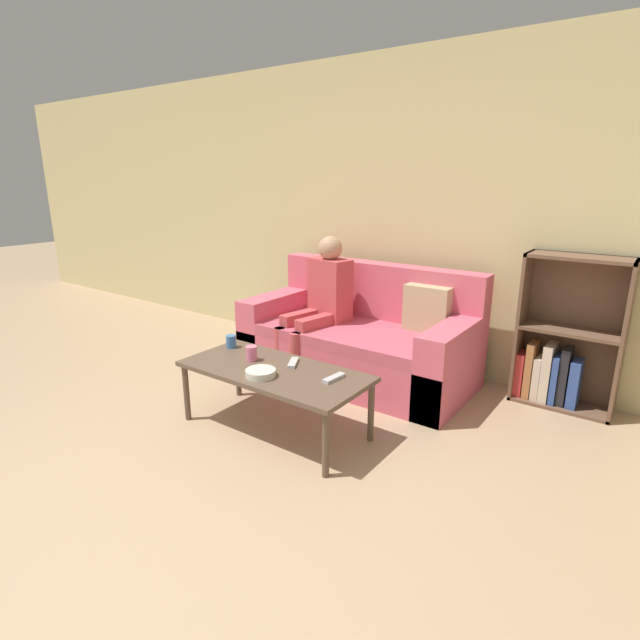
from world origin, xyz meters
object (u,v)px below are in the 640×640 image
object	(u,v)px
coffee_table	(274,374)
tv_remote_0	(334,378)
person_adult	(322,296)
tv_remote_1	(293,363)
couch	(360,342)
snack_bowl	(261,373)
cup_near	(231,341)
cup_far	(252,353)
bookshelf	(562,348)

from	to	relation	value
coffee_table	tv_remote_0	size ratio (longest dim) A/B	7.17
person_adult	tv_remote_1	size ratio (longest dim) A/B	6.70
couch	snack_bowl	world-z (taller)	couch
couch	snack_bowl	size ratio (longest dim) A/B	9.86
couch	person_adult	xyz separation A→B (m)	(-0.31, -0.09, 0.36)
couch	cup_near	world-z (taller)	couch
coffee_table	cup_far	size ratio (longest dim) A/B	12.33
coffee_table	tv_remote_0	bearing A→B (deg)	11.32
bookshelf	coffee_table	bearing A→B (deg)	-132.88
bookshelf	cup_near	bearing A→B (deg)	-144.36
couch	coffee_table	xyz separation A→B (m)	(0.03, -1.11, 0.09)
couch	cup_near	size ratio (longest dim) A/B	20.42
bookshelf	tv_remote_0	xyz separation A→B (m)	(-1.01, -1.45, 0.01)
coffee_table	cup_far	distance (m)	0.24
cup_far	tv_remote_0	size ratio (longest dim) A/B	0.58
cup_near	cup_far	bearing A→B (deg)	-19.49
couch	coffee_table	world-z (taller)	couch
cup_far	snack_bowl	size ratio (longest dim) A/B	0.54
tv_remote_0	couch	bearing A→B (deg)	118.63
cup_far	couch	bearing A→B (deg)	80.05
snack_bowl	tv_remote_1	bearing A→B (deg)	82.82
couch	cup_far	world-z (taller)	couch
tv_remote_0	tv_remote_1	world-z (taller)	same
cup_near	tv_remote_1	bearing A→B (deg)	0.01
bookshelf	person_adult	bearing A→B (deg)	-163.82
couch	cup_far	bearing A→B (deg)	-99.95
bookshelf	cup_far	bearing A→B (deg)	-137.56
person_adult	cup_near	xyz separation A→B (m)	(-0.18, -0.88, -0.19)
tv_remote_0	snack_bowl	distance (m)	0.46
cup_far	snack_bowl	world-z (taller)	cup_far
coffee_table	tv_remote_0	distance (m)	0.42
cup_far	tv_remote_1	distance (m)	0.29
person_adult	tv_remote_0	world-z (taller)	person_adult
coffee_table	person_adult	xyz separation A→B (m)	(-0.35, 1.02, 0.27)
bookshelf	person_adult	size ratio (longest dim) A/B	0.96
person_adult	tv_remote_1	bearing A→B (deg)	-55.01
cup_near	tv_remote_0	distance (m)	0.94
bookshelf	tv_remote_1	distance (m)	1.95
cup_near	person_adult	bearing A→B (deg)	78.55
person_adult	cup_near	distance (m)	0.92
tv_remote_0	bookshelf	bearing A→B (deg)	60.41
person_adult	coffee_table	bearing A→B (deg)	-60.39
bookshelf	cup_near	distance (m)	2.39
coffee_table	cup_near	distance (m)	0.55
person_adult	cup_near	world-z (taller)	person_adult
coffee_table	snack_bowl	distance (m)	0.15
cup_far	snack_bowl	bearing A→B (deg)	-35.70
bookshelf	coffee_table	size ratio (longest dim) A/B	0.89
coffee_table	snack_bowl	size ratio (longest dim) A/B	6.60
bookshelf	tv_remote_0	distance (m)	1.76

